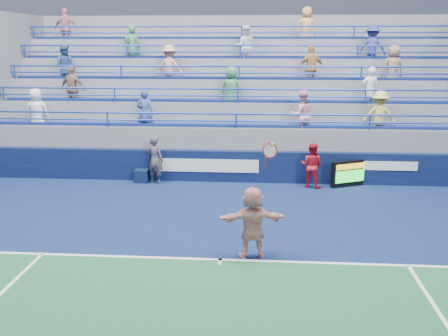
# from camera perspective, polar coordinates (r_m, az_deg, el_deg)

# --- Properties ---
(ground) EXTENTS (120.00, 120.00, 0.00)m
(ground) POSITION_cam_1_polar(r_m,az_deg,el_deg) (11.32, -0.43, -10.53)
(ground) COLOR #333538
(sponsor_wall) EXTENTS (18.00, 0.32, 1.10)m
(sponsor_wall) POSITION_cam_1_polar(r_m,az_deg,el_deg) (17.28, 1.35, 0.19)
(sponsor_wall) COLOR #091234
(sponsor_wall) RESTS_ON ground
(bleacher_stand) EXTENTS (18.00, 5.60, 6.13)m
(bleacher_stand) POSITION_cam_1_polar(r_m,az_deg,el_deg) (20.77, 1.88, 5.38)
(bleacher_stand) COLOR slate
(bleacher_stand) RESTS_ON ground
(serve_speed_board) EXTENTS (1.23, 0.67, 0.90)m
(serve_speed_board) POSITION_cam_1_polar(r_m,az_deg,el_deg) (17.22, 14.07, -0.63)
(serve_speed_board) COLOR black
(serve_speed_board) RESTS_ON ground
(judge_chair) EXTENTS (0.46, 0.46, 0.81)m
(judge_chair) POSITION_cam_1_polar(r_m,az_deg,el_deg) (17.52, -9.35, -0.78)
(judge_chair) COLOR #0C193A
(judge_chair) RESTS_ON ground
(tennis_player) EXTENTS (1.59, 0.74, 2.66)m
(tennis_player) POSITION_cam_1_polar(r_m,az_deg,el_deg) (11.20, 3.29, -6.21)
(tennis_player) COLOR white
(tennis_player) RESTS_ON ground
(line_judge) EXTENTS (0.70, 0.58, 1.66)m
(line_judge) POSITION_cam_1_polar(r_m,az_deg,el_deg) (17.20, -7.89, 0.94)
(line_judge) COLOR #131735
(line_judge) RESTS_ON ground
(ball_girl) EXTENTS (0.90, 0.82, 1.51)m
(ball_girl) POSITION_cam_1_polar(r_m,az_deg,el_deg) (16.81, 9.99, 0.30)
(ball_girl) COLOR red
(ball_girl) RESTS_ON ground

